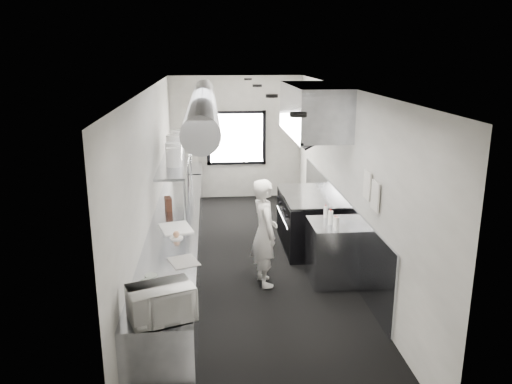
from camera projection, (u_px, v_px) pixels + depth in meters
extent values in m
cube|color=black|center=(251.00, 264.00, 8.29)|extent=(3.00, 8.00, 0.01)
cube|color=white|center=(250.00, 88.00, 7.54)|extent=(3.00, 8.00, 0.01)
cube|color=silver|center=(236.00, 138.00, 11.76)|extent=(3.00, 0.02, 2.80)
cube|color=silver|center=(291.00, 303.00, 4.08)|extent=(3.00, 0.02, 2.80)
cube|color=silver|center=(152.00, 182.00, 7.78)|extent=(0.02, 8.00, 2.80)
cube|color=silver|center=(345.00, 178.00, 8.05)|extent=(0.02, 8.00, 2.80)
cube|color=#9396A0|center=(337.00, 223.00, 8.56)|extent=(0.03, 5.50, 1.10)
cylinder|color=gray|center=(203.00, 103.00, 7.93)|extent=(0.40, 6.40, 0.40)
cube|color=white|center=(236.00, 138.00, 11.72)|extent=(1.20, 0.03, 1.10)
cube|color=black|center=(236.00, 113.00, 11.58)|extent=(1.36, 0.03, 0.08)
cube|color=black|center=(237.00, 163.00, 11.89)|extent=(1.36, 0.03, 0.08)
cube|color=black|center=(208.00, 138.00, 11.68)|extent=(0.08, 0.03, 1.25)
cube|color=black|center=(264.00, 138.00, 11.79)|extent=(0.08, 0.03, 1.25)
cube|color=#9396A0|center=(313.00, 109.00, 8.42)|extent=(0.80, 2.20, 0.80)
cube|color=#9396A0|center=(290.00, 133.00, 8.49)|extent=(0.05, 2.20, 0.05)
cube|color=black|center=(308.00, 130.00, 8.50)|extent=(0.50, 2.10, 0.28)
cube|color=#9396A0|center=(176.00, 252.00, 7.59)|extent=(0.70, 6.00, 0.90)
cube|color=#9396A0|center=(175.00, 159.00, 8.73)|extent=(0.45, 3.00, 0.04)
cylinder|color=#9396A0|center=(185.00, 200.00, 7.49)|extent=(0.04, 0.04, 0.66)
cylinder|color=#9396A0|center=(188.00, 178.00, 8.84)|extent=(0.04, 0.04, 0.66)
cylinder|color=#9396A0|center=(190.00, 161.00, 10.18)|extent=(0.04, 0.04, 0.66)
cube|color=black|center=(307.00, 222.00, 8.94)|extent=(0.85, 1.60, 0.90)
cube|color=#9396A0|center=(308.00, 196.00, 8.81)|extent=(0.85, 1.60, 0.04)
cube|color=#9396A0|center=(284.00, 223.00, 8.90)|extent=(0.03, 1.55, 0.80)
cylinder|color=#9396A0|center=(282.00, 217.00, 8.87)|extent=(0.03, 1.30, 0.03)
cube|color=#9396A0|center=(332.00, 252.00, 7.60)|extent=(0.65, 0.80, 0.90)
cube|color=#9396A0|center=(186.00, 188.00, 11.14)|extent=(0.70, 1.20, 0.90)
cube|color=silver|center=(367.00, 185.00, 6.84)|extent=(0.02, 0.28, 0.38)
cube|color=silver|center=(375.00, 196.00, 6.52)|extent=(0.02, 0.28, 0.38)
imported|color=white|center=(264.00, 233.00, 7.41)|extent=(0.48, 0.64, 1.59)
imported|color=silver|center=(161.00, 303.00, 4.78)|extent=(0.66, 0.58, 0.33)
cylinder|color=#9FAB9D|center=(151.00, 279.00, 5.54)|extent=(0.16, 0.16, 0.10)
cylinder|color=#9FAB9D|center=(147.00, 286.00, 5.37)|extent=(0.17, 0.17, 0.11)
cube|color=silver|center=(184.00, 261.00, 6.12)|extent=(0.42, 0.47, 0.01)
cylinder|color=white|center=(176.00, 238.00, 6.88)|extent=(0.23, 0.23, 0.02)
sphere|color=tan|center=(176.00, 234.00, 6.87)|extent=(0.09, 0.09, 0.09)
cube|color=white|center=(176.00, 228.00, 7.25)|extent=(0.53, 0.63, 0.02)
cube|color=#552C1E|center=(168.00, 204.00, 8.07)|extent=(0.13, 0.21, 0.21)
cylinder|color=white|center=(174.00, 157.00, 8.06)|extent=(0.32, 0.32, 0.29)
cylinder|color=white|center=(173.00, 152.00, 8.42)|extent=(0.27, 0.27, 0.31)
cylinder|color=white|center=(174.00, 146.00, 8.76)|extent=(0.32, 0.32, 0.38)
cylinder|color=white|center=(177.00, 140.00, 9.36)|extent=(0.28, 0.28, 0.37)
cylinder|color=white|center=(337.00, 224.00, 7.17)|extent=(0.06, 0.06, 0.19)
cylinder|color=white|center=(335.00, 222.00, 7.28)|extent=(0.07, 0.07, 0.16)
cylinder|color=white|center=(331.00, 218.00, 7.41)|extent=(0.07, 0.07, 0.20)
cylinder|color=white|center=(330.00, 216.00, 7.57)|extent=(0.07, 0.07, 0.16)
cylinder|color=white|center=(326.00, 212.00, 7.72)|extent=(0.07, 0.07, 0.18)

